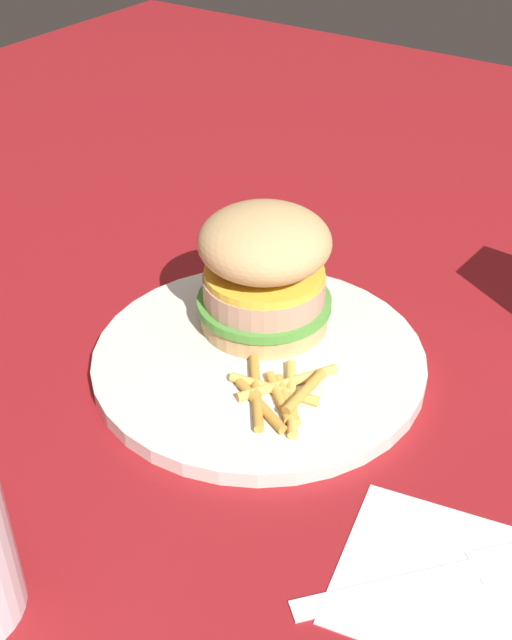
% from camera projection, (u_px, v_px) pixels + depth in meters
% --- Properties ---
extents(ground_plane, '(1.60, 1.60, 0.00)m').
position_uv_depth(ground_plane, '(268.00, 358.00, 0.63)').
color(ground_plane, maroon).
extents(plate, '(0.25, 0.25, 0.01)m').
position_uv_depth(plate, '(256.00, 358.00, 0.62)').
color(plate, silver).
rests_on(plate, ground_plane).
extents(sandwich, '(0.11, 0.11, 0.10)m').
position_uv_depth(sandwich, '(264.00, 269.00, 0.62)').
color(sandwich, tan).
rests_on(sandwich, plate).
extents(fries_pile, '(0.07, 0.09, 0.01)m').
position_uv_depth(fries_pile, '(279.00, 394.00, 0.57)').
color(fries_pile, gold).
rests_on(fries_pile, plate).
extents(napkin, '(0.13, 0.13, 0.00)m').
position_uv_depth(napkin, '(437.00, 578.00, 0.46)').
color(napkin, white).
rests_on(napkin, ground_plane).
extents(fork, '(0.13, 0.14, 0.00)m').
position_uv_depth(fork, '(440.00, 574.00, 0.46)').
color(fork, silver).
rests_on(fork, napkin).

